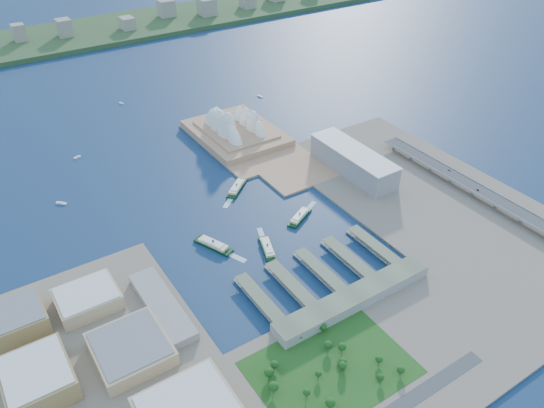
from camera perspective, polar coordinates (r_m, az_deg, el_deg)
ground at (r=672.76m, az=0.27°, el=-4.35°), size 3000.00×3000.00×0.00m
west_land at (r=538.26m, az=-17.06°, el=-19.29°), size 220.00×390.00×3.00m
south_land at (r=559.02m, az=12.63°, el=-15.59°), size 720.00×180.00×3.00m
east_land at (r=778.33m, az=17.31°, el=0.08°), size 240.00×500.00×3.00m
peninsula at (r=904.84m, az=-3.10°, el=6.86°), size 135.00×220.00×3.00m
far_shore at (r=1503.85m, az=-21.61°, el=16.32°), size 2200.00×260.00×12.00m
opera_house at (r=905.60m, az=-3.95°, el=9.01°), size 134.00×180.00×58.00m
toaster_building at (r=813.50m, az=8.72°, el=4.57°), size 45.00×155.00×35.00m
expressway at (r=811.69m, az=20.74°, el=1.48°), size 26.00×340.00×11.85m
west_buildings at (r=549.20m, az=-18.54°, el=-15.72°), size 200.00×280.00×27.00m
ferry_wharves at (r=630.25m, az=5.12°, el=-7.17°), size 184.00×90.00×9.30m
terminal_building at (r=595.41m, az=8.77°, el=-10.01°), size 200.00×28.00×12.00m
park at (r=532.07m, az=6.37°, el=-16.55°), size 150.00×110.00×16.00m
far_skyline at (r=1475.95m, az=-21.69°, el=17.37°), size 1900.00×140.00×55.00m
ferry_a at (r=669.93m, az=-6.34°, el=-4.24°), size 33.77×55.50×10.28m
ferry_b at (r=774.32m, az=-3.81°, el=1.89°), size 49.13×44.15×9.98m
ferry_c at (r=661.37m, az=-0.50°, el=-4.63°), size 28.30×51.31×9.44m
ferry_d at (r=714.85m, az=3.00°, el=-1.24°), size 49.74×34.10×9.36m
boat_a at (r=800.79m, az=-21.73°, el=0.12°), size 13.50×14.01×3.00m
boat_b at (r=909.17m, az=-20.21°, el=4.77°), size 12.06×7.29×3.08m
boat_c at (r=1071.55m, az=-1.30°, el=11.52°), size 6.79×13.74×2.97m
boat_e at (r=1081.79m, az=-15.91°, el=10.41°), size 6.99×11.32×2.65m
car_b at (r=800.28m, az=21.26°, el=1.42°), size 1.28×3.68×1.21m
car_c at (r=834.31m, az=18.54°, el=3.46°), size 1.74×4.29×1.24m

